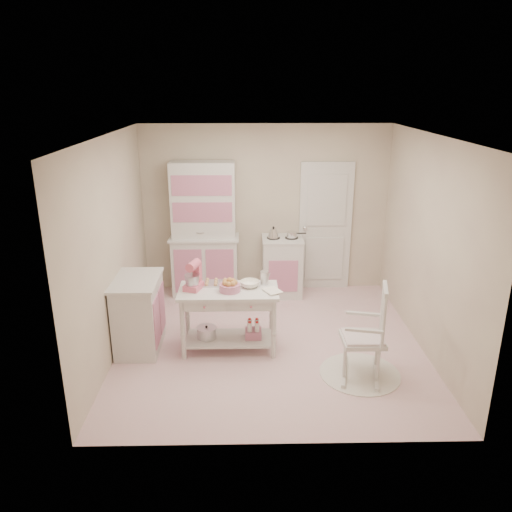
{
  "coord_description": "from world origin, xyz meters",
  "views": [
    {
      "loc": [
        -0.3,
        -5.68,
        3.13
      ],
      "look_at": [
        -0.17,
        0.37,
        1.05
      ],
      "focal_mm": 35.0,
      "sensor_mm": 36.0,
      "label": 1
    }
  ],
  "objects": [
    {
      "name": "mixing_bowl",
      "position": [
        -0.26,
        -0.05,
        0.84
      ],
      "size": [
        0.24,
        0.24,
        0.07
      ],
      "primitive_type": "imported",
      "color": "white",
      "rests_on": "work_table"
    },
    {
      "name": "work_table",
      "position": [
        -0.52,
        -0.13,
        0.4
      ],
      "size": [
        1.2,
        0.6,
        0.8
      ],
      "primitive_type": "cube",
      "color": "silver",
      "rests_on": "ground"
    },
    {
      "name": "metal_pitcher",
      "position": [
        -0.08,
        0.03,
        0.89
      ],
      "size": [
        0.1,
        0.1,
        0.17
      ],
      "primitive_type": "cylinder",
      "color": "silver",
      "rests_on": "work_table"
    },
    {
      "name": "door",
      "position": [
        0.95,
        1.87,
        1.02
      ],
      "size": [
        0.82,
        0.05,
        2.04
      ],
      "primitive_type": "cube",
      "color": "silver",
      "rests_on": "ground"
    },
    {
      "name": "base_cabinet",
      "position": [
        -1.63,
        -0.07,
        0.46
      ],
      "size": [
        0.54,
        0.84,
        0.92
      ],
      "primitive_type": "cube",
      "color": "silver",
      "rests_on": "ground"
    },
    {
      "name": "recipe_book",
      "position": [
        -0.07,
        -0.25,
        0.81
      ],
      "size": [
        0.26,
        0.28,
        0.02
      ],
      "primitive_type": "imported",
      "rotation": [
        0.0,
        0.0,
        0.48
      ],
      "color": "white",
      "rests_on": "work_table"
    },
    {
      "name": "rocking_chair",
      "position": [
        1.0,
        -0.75,
        0.55
      ],
      "size": [
        0.62,
        0.8,
        1.1
      ],
      "primitive_type": "cube",
      "rotation": [
        0.0,
        0.0,
        -0.21
      ],
      "color": "silver",
      "rests_on": "ground"
    },
    {
      "name": "stove",
      "position": [
        0.26,
        1.61,
        0.46
      ],
      "size": [
        0.62,
        0.57,
        0.92
      ],
      "primitive_type": "cube",
      "color": "silver",
      "rests_on": "ground"
    },
    {
      "name": "bread_basket",
      "position": [
        -0.5,
        -0.18,
        0.85
      ],
      "size": [
        0.25,
        0.25,
        0.09
      ],
      "primitive_type": "cylinder",
      "color": "#C47193",
      "rests_on": "work_table"
    },
    {
      "name": "hutch",
      "position": [
        -0.94,
        1.66,
        1.04
      ],
      "size": [
        1.06,
        0.5,
        2.08
      ],
      "primitive_type": "cube",
      "color": "silver",
      "rests_on": "ground"
    },
    {
      "name": "stand_mixer",
      "position": [
        -0.94,
        -0.11,
        0.97
      ],
      "size": [
        0.28,
        0.33,
        0.34
      ],
      "primitive_type": "cube",
      "rotation": [
        0.0,
        0.0,
        -0.33
      ],
      "color": "#E4607D",
      "rests_on": "work_table"
    },
    {
      "name": "cookie_tray",
      "position": [
        -0.67,
        0.05,
        0.81
      ],
      "size": [
        0.34,
        0.24,
        0.02
      ],
      "primitive_type": "cube",
      "color": "silver",
      "rests_on": "work_table"
    },
    {
      "name": "lace_rug",
      "position": [
        1.0,
        -0.75,
        0.01
      ],
      "size": [
        0.92,
        0.92,
        0.01
      ],
      "primitive_type": "cylinder",
      "color": "white",
      "rests_on": "ground"
    },
    {
      "name": "room_shell",
      "position": [
        0.0,
        0.0,
        1.65
      ],
      "size": [
        3.84,
        3.84,
        2.62
      ],
      "color": "#C87D88",
      "rests_on": "ground"
    }
  ]
}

